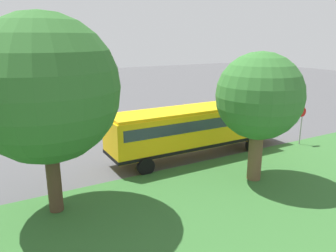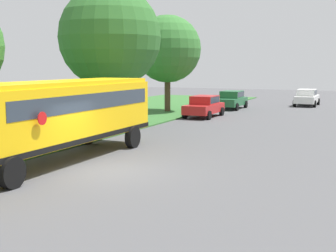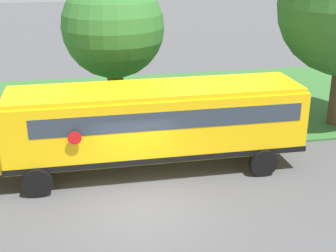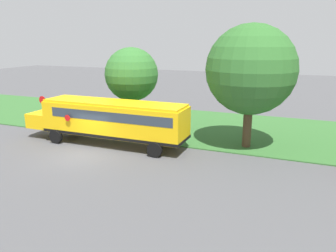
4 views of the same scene
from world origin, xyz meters
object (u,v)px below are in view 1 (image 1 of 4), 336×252
(stop_sign, at_px, (302,121))
(oak_tree_beside_bus, at_px, (259,98))
(school_bus, at_px, (194,127))
(oak_tree_roadside_mid, at_px, (45,90))

(stop_sign, bearing_deg, oak_tree_beside_bus, 111.75)
(school_bus, distance_m, stop_sign, 8.00)
(school_bus, distance_m, oak_tree_roadside_mid, 10.11)
(oak_tree_beside_bus, height_order, stop_sign, oak_tree_beside_bus)
(school_bus, bearing_deg, oak_tree_beside_bus, -170.21)
(oak_tree_roadside_mid, bearing_deg, stop_sign, -86.75)
(oak_tree_beside_bus, bearing_deg, school_bus, 9.79)
(oak_tree_beside_bus, bearing_deg, stop_sign, -68.25)
(oak_tree_roadside_mid, xyz_separation_m, stop_sign, (0.96, -16.86, -3.60))
(school_bus, xyz_separation_m, oak_tree_roadside_mid, (-2.84, 9.09, 3.42))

